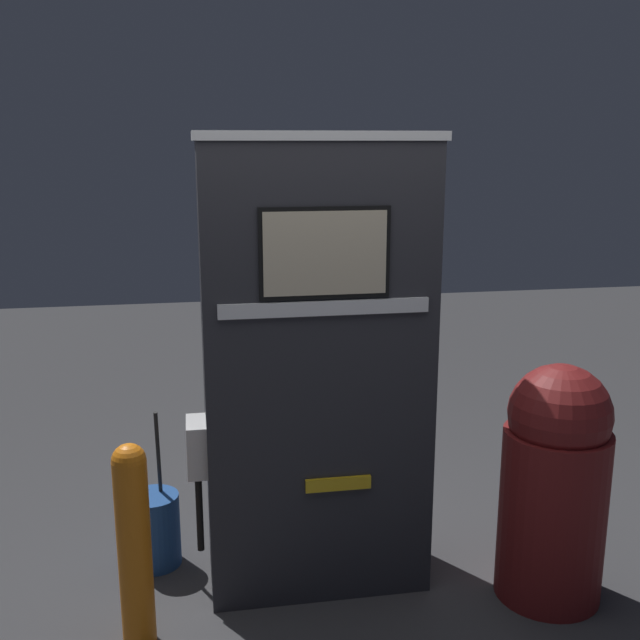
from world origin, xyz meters
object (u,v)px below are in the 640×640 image
gas_pump (315,368)px  trash_bin (554,481)px  safety_bollard (134,541)px  squeegee_bucket (154,529)px

gas_pump → trash_bin: 1.24m
safety_bollard → squeegee_bucket: bearing=85.9°
trash_bin → squeegee_bucket: bearing=162.4°
gas_pump → trash_bin: gas_pump is taller
safety_bollard → squeegee_bucket: size_ratio=1.09×
trash_bin → squeegee_bucket: 2.00m
gas_pump → squeegee_bucket: (-0.80, 0.25, -0.90)m
gas_pump → squeegee_bucket: gas_pump is taller
gas_pump → safety_bollard: bearing=-155.6°
gas_pump → squeegee_bucket: 1.23m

